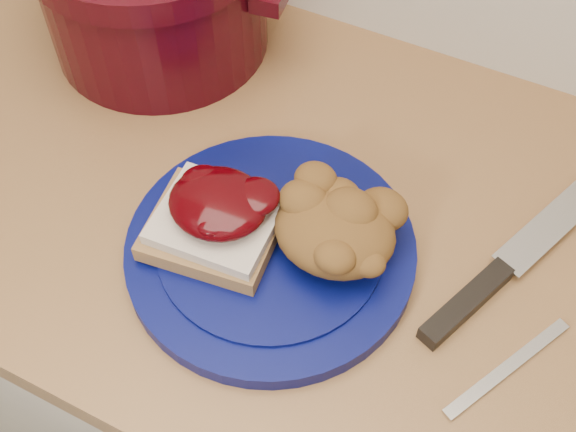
% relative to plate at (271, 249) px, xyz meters
% --- Properties ---
extents(base_cabinet, '(4.00, 0.60, 0.86)m').
position_rel_plate_xyz_m(base_cabinet, '(-0.00, 0.07, -0.48)').
color(base_cabinet, beige).
rests_on(base_cabinet, floor).
extents(plate, '(0.30, 0.30, 0.02)m').
position_rel_plate_xyz_m(plate, '(0.00, 0.00, 0.00)').
color(plate, '#050A4B').
rests_on(plate, wood_countertop).
extents(sandwich, '(0.14, 0.13, 0.06)m').
position_rel_plate_xyz_m(sandwich, '(-0.05, -0.01, 0.04)').
color(sandwich, olive).
rests_on(sandwich, plate).
extents(stuffing_mound, '(0.12, 0.11, 0.06)m').
position_rel_plate_xyz_m(stuffing_mound, '(0.06, 0.02, 0.04)').
color(stuffing_mound, brown).
rests_on(stuffing_mound, plate).
extents(chef_knife, '(0.14, 0.31, 0.02)m').
position_rel_plate_xyz_m(chef_knife, '(0.22, 0.07, -0.00)').
color(chef_knife, black).
rests_on(chef_knife, wood_countertop).
extents(butter_knife, '(0.08, 0.15, 0.00)m').
position_rel_plate_xyz_m(butter_knife, '(0.26, -0.01, -0.01)').
color(butter_knife, silver).
rests_on(butter_knife, wood_countertop).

